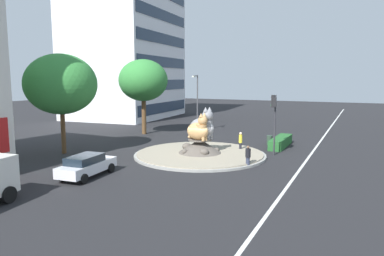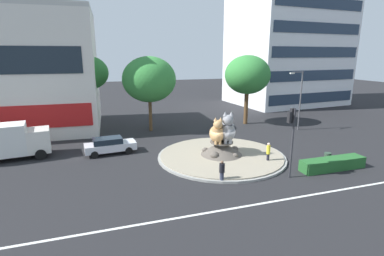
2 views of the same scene
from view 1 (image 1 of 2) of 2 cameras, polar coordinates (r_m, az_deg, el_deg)
ground_plane at (r=30.80m, az=1.26°, el=-4.43°), size 160.00×160.00×0.00m
lane_centreline at (r=28.45m, az=17.11°, el=-5.80°), size 112.00×0.20×0.01m
roundabout_island at (r=30.72m, az=1.26°, el=-3.73°), size 11.21×11.21×1.46m
cat_statue_calico at (r=29.91m, az=1.06°, el=-0.31°), size 1.82×2.29×2.31m
cat_statue_grey at (r=30.75m, az=1.74°, el=0.21°), size 2.20×2.70×2.74m
traffic_light_mast at (r=31.25m, az=12.87°, el=2.57°), size 0.71×0.57×5.17m
office_tower at (r=63.00m, az=-10.52°, el=13.50°), size 19.79×15.62×25.77m
clipped_hedge_strip at (r=35.89m, az=13.90°, el=-2.16°), size 5.49×1.20×0.90m
broadleaf_tree_behind_island at (r=33.15m, az=-20.10°, el=6.54°), size 6.15×6.15×8.69m
second_tree_near_tower at (r=42.69m, az=-7.75°, el=7.48°), size 5.73×5.73×8.79m
streetlight_arm at (r=44.06m, az=0.79°, el=4.61°), size 2.00×0.49×6.99m
pedestrian_black_shirt at (r=27.04m, az=8.88°, el=-4.42°), size 0.39×0.39×1.62m
pedestrian_yellow_shirt at (r=32.53m, az=7.70°, el=-2.08°), size 0.30×0.30×1.80m
sedan_on_far_lane at (r=25.18m, az=-16.40°, el=-5.69°), size 4.67×2.25×1.50m
litter_bin at (r=36.76m, az=12.20°, el=-1.87°), size 0.56×0.56×0.90m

